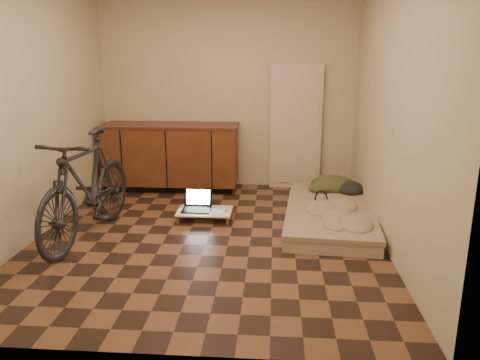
# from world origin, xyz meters

# --- Properties ---
(room_shell) EXTENTS (3.50, 4.00, 2.60)m
(room_shell) POSITION_xyz_m (0.00, 0.00, 1.30)
(room_shell) COLOR brown
(room_shell) RESTS_ON ground
(cabinets) EXTENTS (1.84, 0.62, 0.91)m
(cabinets) POSITION_xyz_m (-0.75, 1.70, 0.47)
(cabinets) COLOR black
(cabinets) RESTS_ON ground
(appliance_panel) EXTENTS (0.70, 0.10, 1.70)m
(appliance_panel) POSITION_xyz_m (0.95, 1.94, 0.85)
(appliance_panel) COLOR beige
(appliance_panel) RESTS_ON ground
(bicycle) EXTENTS (0.74, 1.91, 1.21)m
(bicycle) POSITION_xyz_m (-1.20, -0.14, 0.60)
(bicycle) COLOR black
(bicycle) RESTS_ON ground
(futon) EXTENTS (1.11, 2.06, 0.17)m
(futon) POSITION_xyz_m (1.30, 0.56, 0.09)
(futon) COLOR #B4AA90
(futon) RESTS_ON ground
(clothing_pile) EXTENTS (0.64, 0.54, 0.24)m
(clothing_pile) POSITION_xyz_m (1.46, 1.25, 0.29)
(clothing_pile) COLOR #3B4126
(clothing_pile) RESTS_ON futon
(headphones) EXTENTS (0.32, 0.31, 0.15)m
(headphones) POSITION_xyz_m (1.20, 0.58, 0.25)
(headphones) COLOR black
(headphones) RESTS_ON futon
(lap_desk) EXTENTS (0.62, 0.40, 0.10)m
(lap_desk) POSITION_xyz_m (-0.12, 0.50, 0.09)
(lap_desk) COLOR brown
(lap_desk) RESTS_ON ground
(laptop) EXTENTS (0.32, 0.29, 0.22)m
(laptop) POSITION_xyz_m (-0.21, 0.55, 0.15)
(laptop) COLOR black
(laptop) RESTS_ON lap_desk
(mouse) EXTENTS (0.09, 0.12, 0.04)m
(mouse) POSITION_xyz_m (0.12, 0.51, 0.12)
(mouse) COLOR white
(mouse) RESTS_ON lap_desk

